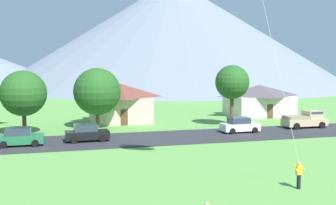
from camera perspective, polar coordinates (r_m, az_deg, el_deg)
The scene contains 11 objects.
road_strip at distance 41.33m, azimuth -3.49°, elevation -5.12°, with size 160.00×7.97×0.08m, color #2D2D33.
mountain_central_ridge at distance 143.54m, azimuth 0.76°, elevation 9.69°, with size 119.11×119.11×36.99m, color slate.
house_leftmost at distance 53.85m, azimuth -6.79°, elevation 0.08°, with size 8.18×7.52×5.10m.
house_left_center at distance 61.43m, azimuth 12.68°, elevation 0.38°, with size 9.47×7.25×4.59m.
tree_near_left at distance 45.98m, azimuth -19.70°, elevation 1.21°, with size 4.92×4.92×6.95m.
tree_left_of_center at distance 48.56m, azimuth -9.95°, elevation 1.53°, with size 5.58×5.58×7.18m.
tree_right_of_center at distance 50.05m, azimuth 9.03°, elevation 2.82°, with size 4.18×4.18×7.52m.
parked_car_green_west_end at distance 39.92m, azimuth -20.18°, elevation -4.60°, with size 4.20×2.09×1.68m.
parked_car_black_mid_west at distance 40.48m, azimuth -11.38°, elevation -4.24°, with size 4.26×2.20×1.68m.
parked_car_white_east_end at distance 45.55m, azimuth 10.06°, elevation -3.16°, with size 4.24×2.16×1.68m.
pickup_truck_sand_west_side at distance 50.93m, azimuth 18.81°, elevation -2.26°, with size 5.20×2.32×1.99m.
Camera 1 is at (-8.29, -10.58, 7.50)m, focal length 43.26 mm.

